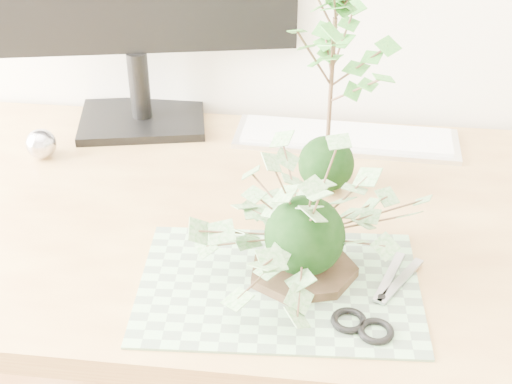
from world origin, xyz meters
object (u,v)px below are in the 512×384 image
ivy_kokedama (306,204)px  desk (320,260)px  maple_kokedama (334,33)px  keyboard (346,138)px

ivy_kokedama → desk: bearing=82.2°
desk → ivy_kokedama: (-0.02, -0.16, 0.22)m
ivy_kokedama → maple_kokedama: maple_kokedama is taller
ivy_kokedama → maple_kokedama: bearing=85.0°
maple_kokedama → ivy_kokedama: bearing=-95.0°
ivy_kokedama → keyboard: size_ratio=0.82×
desk → ivy_kokedama: bearing=-97.8°
desk → maple_kokedama: bearing=89.8°
desk → keyboard: 0.28m
ivy_kokedama → maple_kokedama: size_ratio=0.89×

